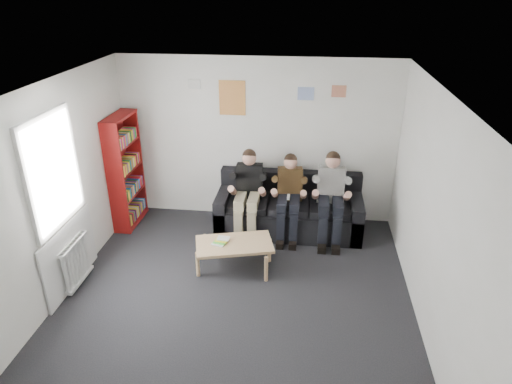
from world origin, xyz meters
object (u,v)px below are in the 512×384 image
bookshelf (126,171)px  person_middle (289,197)px  sofa (289,211)px  person_left (248,194)px  person_right (331,198)px  coffee_table (234,246)px

bookshelf → person_middle: size_ratio=1.40×
sofa → person_left: bearing=-162.2°
person_left → person_right: 1.29m
sofa → person_right: person_right is taller
sofa → person_middle: bearing=-90.0°
sofa → person_right: (0.64, -0.21, 0.37)m
bookshelf → person_right: bearing=-0.7°
bookshelf → coffee_table: size_ratio=1.76×
person_right → bookshelf: bearing=-179.6°
sofa → person_middle: person_middle is taller
coffee_table → person_middle: 1.29m
sofa → coffee_table: bearing=-119.2°
sofa → bookshelf: bearing=-178.1°
coffee_table → bookshelf: bearing=149.3°
coffee_table → sofa: bearing=60.8°
bookshelf → person_right: size_ratio=1.34×
person_middle → coffee_table: bearing=-129.4°
coffee_table → person_left: 1.09m
coffee_table → person_right: 1.73m
bookshelf → person_right: 3.31m
person_left → person_right: (1.29, -0.00, 0.01)m
person_left → sofa: bearing=14.9°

